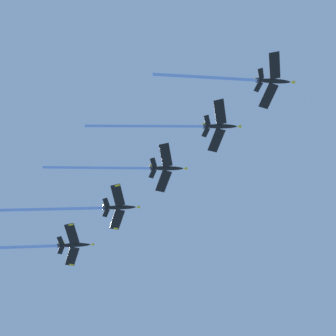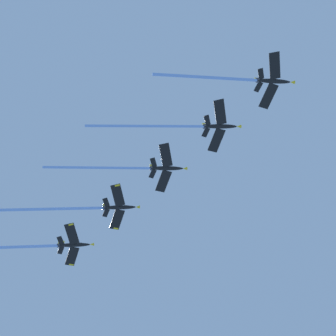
{
  "view_description": "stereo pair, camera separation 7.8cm",
  "coord_description": "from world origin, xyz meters",
  "px_view_note": "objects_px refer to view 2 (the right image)",
  "views": [
    {
      "loc": [
        -39.03,
        28.31,
        1.82
      ],
      "look_at": [
        31.43,
        4.75,
        147.73
      ],
      "focal_mm": 48.75,
      "sensor_mm": 36.0,
      "label": 1
    },
    {
      "loc": [
        -39.01,
        28.38,
        1.82
      ],
      "look_at": [
        31.43,
        4.75,
        147.73
      ],
      "focal_mm": 48.75,
      "sensor_mm": 36.0,
      "label": 2
    }
  ],
  "objects_px": {
    "jet_lead": "(244,79)",
    "jet_fifth": "(40,246)",
    "jet_fourth": "(82,208)",
    "jet_second": "(191,126)",
    "jet_third": "(141,168)"
  },
  "relations": [
    {
      "from": "jet_second",
      "to": "jet_third",
      "type": "height_order",
      "value": "jet_second"
    },
    {
      "from": "jet_third",
      "to": "jet_fifth",
      "type": "relative_size",
      "value": 0.96
    },
    {
      "from": "jet_third",
      "to": "jet_fifth",
      "type": "height_order",
      "value": "jet_third"
    },
    {
      "from": "jet_second",
      "to": "jet_third",
      "type": "distance_m",
      "value": 23.35
    },
    {
      "from": "jet_third",
      "to": "jet_fourth",
      "type": "distance_m",
      "value": 26.58
    },
    {
      "from": "jet_lead",
      "to": "jet_fifth",
      "type": "height_order",
      "value": "jet_lead"
    },
    {
      "from": "jet_second",
      "to": "jet_third",
      "type": "relative_size",
      "value": 1.05
    },
    {
      "from": "jet_lead",
      "to": "jet_fourth",
      "type": "distance_m",
      "value": 73.61
    },
    {
      "from": "jet_lead",
      "to": "jet_second",
      "type": "xyz_separation_m",
      "value": [
        20.47,
        11.93,
        -2.95
      ]
    },
    {
      "from": "jet_lead",
      "to": "jet_fifth",
      "type": "bearing_deg",
      "value": 31.95
    },
    {
      "from": "jet_third",
      "to": "jet_fifth",
      "type": "bearing_deg",
      "value": 33.83
    },
    {
      "from": "jet_fourth",
      "to": "jet_fifth",
      "type": "distance_m",
      "value": 22.44
    },
    {
      "from": "jet_fourth",
      "to": "jet_lead",
      "type": "bearing_deg",
      "value": -147.22
    },
    {
      "from": "jet_fourth",
      "to": "jet_third",
      "type": "bearing_deg",
      "value": -142.27
    },
    {
      "from": "jet_lead",
      "to": "jet_second",
      "type": "relative_size",
      "value": 0.92
    }
  ]
}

